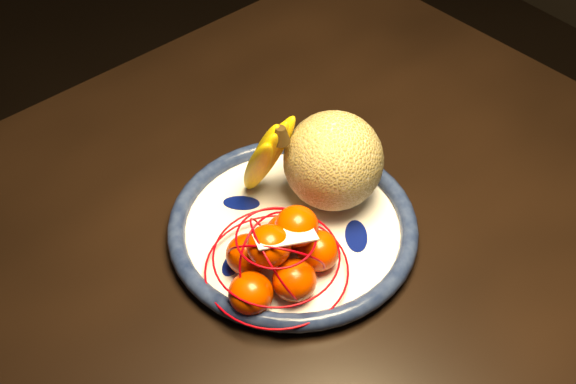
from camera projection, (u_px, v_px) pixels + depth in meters
dining_table at (188, 312)px, 0.94m from camera, size 1.46×0.93×0.71m
fruit_bowl at (293, 227)px, 0.93m from camera, size 0.32×0.32×0.03m
cantaloupe at (333, 161)px, 0.92m from camera, size 0.13×0.13×0.13m
banana_bunch at (263, 156)px, 0.92m from camera, size 0.09×0.09×0.14m
mandarin_bag at (280, 256)px, 0.85m from camera, size 0.20×0.20×0.11m
price_tag at (286, 237)px, 0.82m from camera, size 0.08×0.05×0.01m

